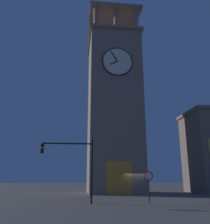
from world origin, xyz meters
The scene contains 4 objects.
ground_plane centered at (0.00, 0.00, 0.00)m, with size 200.00×200.00×0.00m, color #56544F.
clocktower centered at (1.97, -3.51, 12.04)m, with size 7.84×8.89×29.95m.
traffic_signal_near centered at (7.38, 11.02, 3.44)m, with size 4.18×0.41×5.06m.
no_horn_sign centered at (1.13, 10.47, 1.94)m, with size 0.78×0.14×2.51m.
Camera 1 is at (7.10, 31.14, 1.85)m, focal length 39.35 mm.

